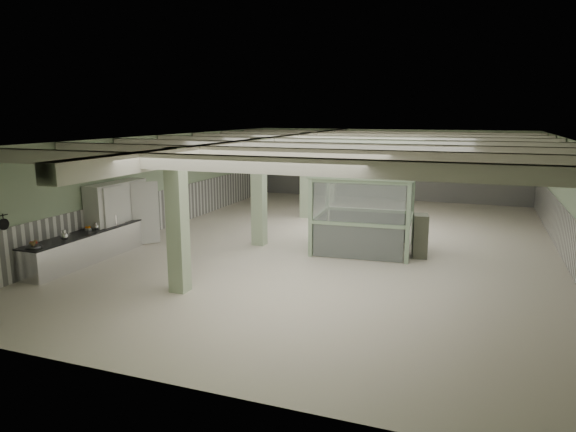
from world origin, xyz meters
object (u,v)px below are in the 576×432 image
(filing_cabinet, at_px, (420,236))
(walkin_cooler, at_px, (118,216))
(guard_booth, at_px, (364,197))
(prep_counter, at_px, (88,246))

(filing_cabinet, bearing_deg, walkin_cooler, -176.34)
(guard_booth, bearing_deg, prep_counter, -154.98)
(prep_counter, height_order, walkin_cooler, walkin_cooler)
(prep_counter, relative_size, guard_booth, 1.35)
(prep_counter, xyz_separation_m, walkin_cooler, (-0.08, 1.59, 0.65))
(guard_booth, relative_size, filing_cabinet, 2.51)
(prep_counter, height_order, guard_booth, guard_booth)
(prep_counter, distance_m, guard_booth, 8.69)
(guard_booth, bearing_deg, walkin_cooler, -165.21)
(prep_counter, height_order, filing_cabinet, filing_cabinet)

